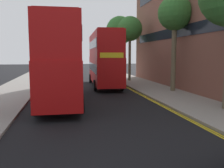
{
  "coord_description": "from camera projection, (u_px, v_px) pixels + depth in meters",
  "views": [
    {
      "loc": [
        -1.95,
        -1.63,
        3.32
      ],
      "look_at": [
        0.5,
        11.0,
        1.8
      ],
      "focal_mm": 39.58,
      "sensor_mm": 36.0,
      "label": 1
    }
  ],
  "objects": [
    {
      "name": "street_tree_distant",
      "position": [
        130.0,
        29.0,
        30.2
      ],
      "size": [
        3.03,
        3.03,
        7.88
      ],
      "color": "#6B6047",
      "rests_on": "sidewalk_right"
    },
    {
      "name": "street_tree_near",
      "position": [
        120.0,
        31.0,
        35.19
      ],
      "size": [
        4.0,
        4.0,
        8.67
      ],
      "color": "#6B6047",
      "rests_on": "sidewalk_right"
    },
    {
      "name": "street_tree_far",
      "position": [
        175.0,
        15.0,
        21.34
      ],
      "size": [
        2.97,
        2.97,
        8.27
      ],
      "color": "#6B6047",
      "rests_on": "sidewalk_right"
    },
    {
      "name": "kerb_line_outer",
      "position": [
        160.0,
        104.0,
        16.83
      ],
      "size": [
        0.1,
        56.0,
        0.01
      ],
      "primitive_type": "cube",
      "color": "yellow",
      "rests_on": "ground"
    },
    {
      "name": "kerb_line_inner",
      "position": [
        157.0,
        104.0,
        16.8
      ],
      "size": [
        0.1,
        56.0,
        0.01
      ],
      "primitive_type": "cube",
      "color": "yellow",
      "rests_on": "ground"
    },
    {
      "name": "double_decker_bus_away",
      "position": [
        60.0,
        59.0,
        16.93
      ],
      "size": [
        2.91,
        10.84,
        5.64
      ],
      "color": "#B20F0F",
      "rests_on": "ground"
    },
    {
      "name": "sidewalk_right",
      "position": [
        175.0,
        97.0,
        19.17
      ],
      "size": [
        4.0,
        80.0,
        0.14
      ],
      "primitive_type": "cube",
      "color": "gray",
      "rests_on": "ground"
    },
    {
      "name": "double_decker_bus_oncoming",
      "position": [
        104.0,
        58.0,
        26.0
      ],
      "size": [
        3.12,
        10.89,
        5.64
      ],
      "color": "#B20F0F",
      "rests_on": "ground"
    }
  ]
}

